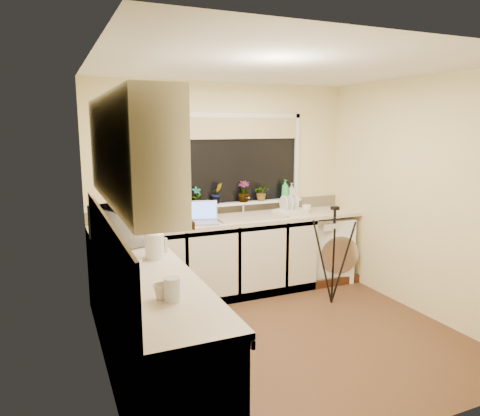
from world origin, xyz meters
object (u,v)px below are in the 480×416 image
Objects in this scene: cup_back at (306,208)px; plant_c at (243,191)px; dish_rack at (290,212)px; washing_machine at (326,247)px; plant_a at (197,196)px; plant_d at (262,192)px; kettle at (155,247)px; tripod at (333,255)px; soap_bottle_clear at (291,191)px; microwave at (124,225)px; steel_jar at (136,268)px; cup_left at (161,291)px; plant_b at (217,193)px; soap_bottle_green at (285,189)px; glass_jug at (172,289)px; laptop at (203,217)px.

plant_c is at bearing 165.91° from cup_back.
washing_machine is at bearing -14.09° from dish_rack.
plant_a is 1.06× the size of plant_d.
plant_c reaches higher than kettle.
soap_bottle_clear is (-0.01, 0.92, 0.60)m from tripod.
microwave reaches higher than dish_rack.
washing_machine is 3.77× the size of plant_a.
plant_c is (1.61, 1.76, 0.22)m from steel_jar.
plant_a reaches higher than cup_back.
plant_a is 1.10× the size of soap_bottle_clear.
cup_left is (-2.22, -2.26, -0.20)m from soap_bottle_clear.
kettle is 0.18× the size of tripod.
steel_jar is at bearing -120.13° from plant_a.
plant_b reaches higher than microwave.
steel_jar is 2.20m from plant_b.
washing_machine is at bearing -17.45° from soap_bottle_green.
plant_b is (1.16, 2.33, 0.20)m from glass_jug.
plant_d is (0.82, -0.02, -0.01)m from plant_a.
plant_b reaches higher than kettle.
steel_jar is at bearing -161.82° from dish_rack.
soap_bottle_clear is (1.00, -0.01, -0.03)m from plant_b.
cup_left is (-0.05, 0.06, -0.03)m from glass_jug.
cup_left is (-2.23, -1.35, 0.40)m from tripod.
steel_jar is at bearing -125.78° from plant_b.
plant_c reaches higher than soap_bottle_green.
washing_machine is 0.86m from tripod.
plant_d reaches higher than steel_jar.
kettle is 1.70× the size of steel_jar.
glass_jug is 3.11m from cup_back.
plant_b reaches higher than tripod.
laptop is at bearing 66.38° from glass_jug.
soap_bottle_green is at bearing -172.71° from soap_bottle_clear.
glass_jug is at bearing -116.54° from plant_b.
plant_d is at bearing -173.90° from washing_machine.
microwave is at bearing -153.18° from plant_c.
washing_machine is 0.94m from soap_bottle_green.
plant_b is (1.06, 1.41, 0.17)m from kettle.
glass_jug is at bearing -111.45° from plant_a.
tripod is at bearing -89.15° from soap_bottle_clear.
steel_jar reaches higher than dish_rack.
tripod is 9.33× the size of cup_back.
plant_d is (0.58, -0.02, -0.02)m from plant_b.
microwave is at bearing -160.48° from soap_bottle_clear.
soap_bottle_clear is at bearing 28.31° from laptop.
microwave is at bearing -140.34° from plant_a.
laptop is at bearing -82.48° from microwave.
soap_bottle_green is at bearing 38.82° from steel_jar.
plant_d is 0.32m from soap_bottle_green.
soap_bottle_clear reaches higher than cup_back.
steel_jar is (-2.29, -0.85, 0.41)m from tripod.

